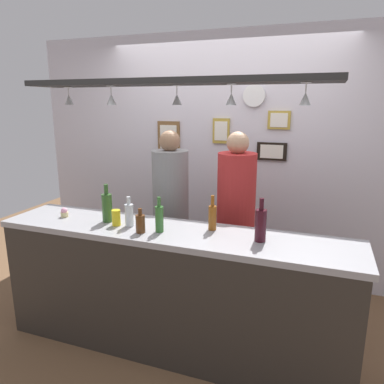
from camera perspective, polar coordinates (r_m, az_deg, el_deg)
The scene contains 24 objects.
ground_plane at distance 3.42m, azimuth -0.61°, elevation -19.58°, with size 8.00×8.00×0.00m, color brown.
back_wall at distance 3.95m, azimuth 5.01°, elevation 5.26°, with size 4.40×0.06×2.60m, color silver.
bar_counter at distance 2.69m, azimuth -4.53°, elevation -13.28°, with size 2.70×0.55×0.97m.
overhead_glass_rack at distance 2.58m, azimuth -3.19°, elevation 16.88°, with size 2.20×0.36×0.04m, color black.
hanging_wineglass_far_left at distance 3.05m, azimuth -18.72°, elevation 13.62°, with size 0.07×0.07×0.13m.
hanging_wineglass_left at distance 2.73m, azimuth -12.53°, elevation 14.07°, with size 0.07×0.07×0.13m.
hanging_wineglass_center_left at distance 2.62m, azimuth -2.38°, elevation 14.40°, with size 0.07×0.07×0.13m.
hanging_wineglass_center at distance 2.40m, azimuth 6.16°, elevation 14.38°, with size 0.07×0.07×0.13m.
hanging_wineglass_center_right at distance 2.32m, azimuth 17.33°, elevation 13.88°, with size 0.07×0.07×0.13m.
person_left_grey_shirt at distance 3.45m, azimuth -3.36°, elevation -1.26°, with size 0.34×0.34×1.64m.
person_middle_red_shirt at distance 3.26m, azimuth 6.91°, elevation -2.17°, with size 0.34×0.34×1.65m.
bottle_champagne_green at distance 2.92m, azimuth -13.16°, elevation -2.30°, with size 0.08×0.08×0.30m.
bottle_beer_brown_stubby at distance 2.65m, azimuth -8.09°, elevation -4.85°, with size 0.07×0.07×0.18m.
bottle_beer_green_import at distance 2.64m, azimuth -5.14°, elevation -4.09°, with size 0.06×0.06×0.26m.
bottle_wine_dark_red at distance 2.49m, azimuth 10.71°, elevation -5.02°, with size 0.08×0.08×0.30m.
bottle_beer_amber_tall at distance 2.67m, azimuth 3.22°, elevation -3.88°, with size 0.06×0.06×0.26m.
bottle_soda_clear at distance 2.79m, azimuth -9.81°, elevation -3.47°, with size 0.06×0.06×0.23m.
drink_can at distance 2.83m, azimuth -11.79°, elevation -3.96°, with size 0.07×0.07×0.12m, color yellow.
cupcake at distance 3.16m, azimuth -19.37°, elevation -3.07°, with size 0.06×0.06×0.08m.
picture_frame_crest at distance 3.88m, azimuth 4.58°, elevation 9.52°, with size 0.18×0.02×0.26m.
picture_frame_upper_small at distance 3.76m, azimuth 13.48°, elevation 10.91°, with size 0.22×0.02×0.18m.
picture_frame_caricature at distance 4.09m, azimuth -3.67°, elevation 8.62°, with size 0.26×0.02×0.34m.
picture_frame_lower_pair at distance 3.79m, azimuth 12.37°, elevation 6.22°, with size 0.30×0.02×0.18m.
wall_clock at distance 3.79m, azimuth 9.71°, elevation 14.68°, with size 0.22×0.22×0.03m, color white.
Camera 1 is at (1.01, -2.67, 1.89)m, focal length 34.04 mm.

